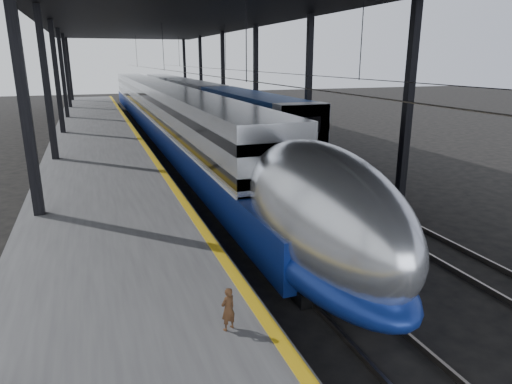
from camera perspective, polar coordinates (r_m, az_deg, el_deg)
name	(u,v)px	position (r m, az deg, el deg)	size (l,w,h in m)	color
ground	(238,274)	(14.11, -2.26, -10.23)	(160.00, 160.00, 0.00)	black
platform	(98,149)	(32.57, -19.15, 5.13)	(6.00, 80.00, 1.00)	#4C4C4F
yellow_strip	(140,139)	(32.63, -14.30, 6.45)	(0.30, 80.00, 0.01)	gold
rails	(213,147)	(33.68, -5.34, 5.57)	(6.52, 80.00, 0.16)	slate
canopy	(172,15)	(32.67, -10.51, 20.98)	(18.00, 75.00, 9.47)	black
tgv_train	(164,113)	(38.94, -11.39, 9.63)	(2.98, 65.20, 4.28)	silver
second_train	(195,100)	(50.63, -7.67, 11.30)	(2.91, 56.05, 4.01)	navy
child	(228,309)	(9.48, -3.51, -14.39)	(0.34, 0.22, 0.93)	#492C18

